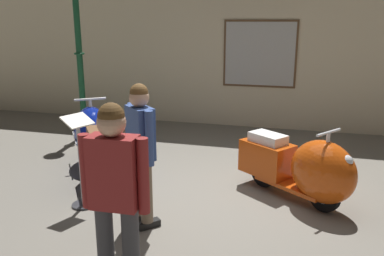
{
  "coord_description": "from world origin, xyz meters",
  "views": [
    {
      "loc": [
        0.91,
        -4.5,
        2.14
      ],
      "look_at": [
        -0.44,
        0.49,
        0.74
      ],
      "focal_mm": 37.49,
      "sensor_mm": 36.0,
      "label": 1
    }
  ],
  "objects_px": {
    "visitor_1": "(115,191)",
    "info_stanchion": "(81,169)",
    "scooter_0": "(95,140)",
    "lamppost": "(78,39)",
    "scooter_1": "(304,168)",
    "visitor_0": "(141,146)"
  },
  "relations": [
    {
      "from": "visitor_1",
      "to": "info_stanchion",
      "type": "bearing_deg",
      "value": 36.81
    },
    {
      "from": "scooter_0",
      "to": "lamppost",
      "type": "height_order",
      "value": "lamppost"
    },
    {
      "from": "scooter_0",
      "to": "info_stanchion",
      "type": "xyz_separation_m",
      "value": [
        0.4,
        -1.08,
        -0.01
      ]
    },
    {
      "from": "scooter_0",
      "to": "lamppost",
      "type": "bearing_deg",
      "value": -0.89
    },
    {
      "from": "info_stanchion",
      "to": "lamppost",
      "type": "bearing_deg",
      "value": 119.3
    },
    {
      "from": "scooter_0",
      "to": "visitor_1",
      "type": "distance_m",
      "value": 2.93
    },
    {
      "from": "scooter_1",
      "to": "visitor_0",
      "type": "xyz_separation_m",
      "value": [
        -1.66,
        -1.01,
        0.45
      ]
    },
    {
      "from": "info_stanchion",
      "to": "visitor_0",
      "type": "bearing_deg",
      "value": -14.61
    },
    {
      "from": "visitor_0",
      "to": "scooter_0",
      "type": "bearing_deg",
      "value": 87.96
    },
    {
      "from": "scooter_1",
      "to": "info_stanchion",
      "type": "xyz_separation_m",
      "value": [
        -2.51,
        -0.78,
        0.02
      ]
    },
    {
      "from": "scooter_0",
      "to": "visitor_0",
      "type": "relative_size",
      "value": 1.08
    },
    {
      "from": "scooter_0",
      "to": "lamppost",
      "type": "xyz_separation_m",
      "value": [
        -1.12,
        1.64,
        1.34
      ]
    },
    {
      "from": "lamppost",
      "to": "info_stanchion",
      "type": "distance_m",
      "value": 3.4
    },
    {
      "from": "scooter_1",
      "to": "info_stanchion",
      "type": "relative_size",
      "value": 1.38
    },
    {
      "from": "scooter_0",
      "to": "scooter_1",
      "type": "bearing_deg",
      "value": -131.09
    },
    {
      "from": "scooter_1",
      "to": "info_stanchion",
      "type": "bearing_deg",
      "value": -126.22
    },
    {
      "from": "visitor_0",
      "to": "visitor_1",
      "type": "relative_size",
      "value": 0.97
    },
    {
      "from": "visitor_0",
      "to": "info_stanchion",
      "type": "bearing_deg",
      "value": 119.4
    },
    {
      "from": "scooter_0",
      "to": "visitor_0",
      "type": "bearing_deg",
      "value": -171.34
    },
    {
      "from": "scooter_1",
      "to": "visitor_0",
      "type": "relative_size",
      "value": 0.99
    },
    {
      "from": "info_stanchion",
      "to": "scooter_1",
      "type": "bearing_deg",
      "value": 17.36
    },
    {
      "from": "scooter_1",
      "to": "lamppost",
      "type": "distance_m",
      "value": 4.68
    }
  ]
}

